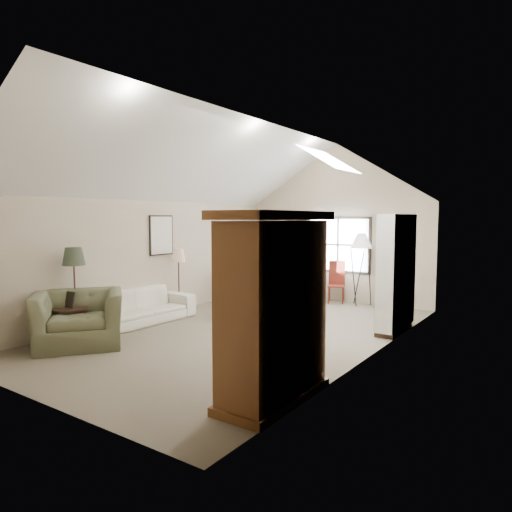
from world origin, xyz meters
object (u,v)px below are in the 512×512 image
Objects in this scene: armchair_far at (262,282)px; side_chair at (336,282)px; armoire at (274,307)px; sofa at (139,307)px; armchair_near at (79,319)px; coffee_table at (242,309)px; side_table at (71,325)px.

side_chair is at bearing -142.62° from armchair_far.
armoire is at bearing -92.46° from side_chair.
sofa is (-4.33, 1.75, -0.76)m from armoire.
armoire is 1.58× the size of armchair_near.
armchair_far is at bearing -178.33° from side_chair.
armchair_far is at bearing 35.91° from armchair_near.
side_chair reaches higher than coffee_table.
armchair_near is at bearing -164.42° from sofa.
armoire is 3.98m from armchair_near.
coffee_table is at bearing -46.29° from sofa.
coffee_table is 3.06m from side_chair.
side_table is at bearing 118.58° from armchair_near.
armchair_far reaches higher than coffee_table.
side_chair is (0.77, 2.95, 0.27)m from coffee_table.
armchair_far is 1.90m from side_chair.
armchair_far reaches higher than armchair_near.
sofa is 4.94m from side_chair.
sofa is 1.60m from side_table.
armchair_near is at bearing 178.55° from armoire.
armoire is 4.31m from side_table.
sofa is at bearing 51.55° from armchair_near.
side_chair reaches higher than armchair_far.
armchair_near is (-3.92, 0.10, -0.65)m from armoire.
sofa is at bearing -137.96° from coffee_table.
side_chair is (1.76, 0.72, 0.06)m from armchair_far.
side_chair is at bearing -26.46° from sofa.
sofa is 3.68m from armchair_far.
armchair_near reaches higher than sofa.
coffee_table is at bearing 64.12° from side_table.
armoire reaches higher than sofa.
armoire is at bearing -110.31° from sofa.
armoire is 6.45m from side_chair.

